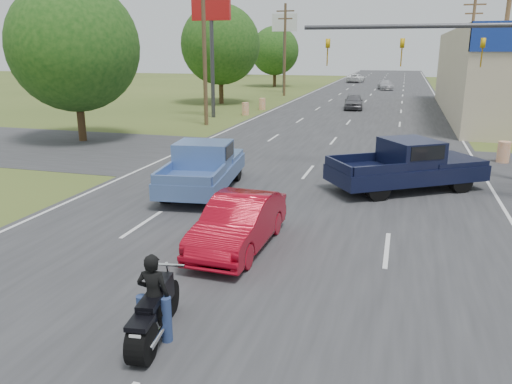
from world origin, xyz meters
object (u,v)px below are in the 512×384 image
(rider, at_px, (154,301))
(blue_pickup, at_px, (204,166))
(red_convertible, at_px, (239,223))
(navy_pickup, at_px, (410,165))
(distant_car_grey, at_px, (354,102))
(motorcycle, at_px, (153,316))
(distant_car_silver, at_px, (385,85))
(distant_car_white, at_px, (356,78))

(rider, xyz_separation_m, blue_pickup, (-2.96, 9.71, 0.13))
(red_convertible, relative_size, navy_pickup, 0.70)
(distant_car_grey, bearing_deg, red_convertible, -94.63)
(rider, relative_size, distant_car_grey, 0.41)
(red_convertible, relative_size, distant_car_grey, 1.09)
(motorcycle, xyz_separation_m, blue_pickup, (-2.97, 9.77, 0.40))
(distant_car_grey, bearing_deg, distant_car_silver, 80.61)
(navy_pickup, relative_size, distant_car_grey, 1.54)
(distant_car_white, bearing_deg, motorcycle, 99.56)
(distant_car_grey, bearing_deg, navy_pickup, -85.09)
(navy_pickup, height_order, distant_car_white, navy_pickup)
(distant_car_grey, distance_m, distant_car_silver, 24.17)
(navy_pickup, height_order, distant_car_grey, navy_pickup)
(distant_car_silver, height_order, distant_car_white, distant_car_white)
(red_convertible, bearing_deg, distant_car_grey, 92.42)
(red_convertible, height_order, distant_car_grey, red_convertible)
(red_convertible, distance_m, distant_car_white, 71.75)
(blue_pickup, xyz_separation_m, navy_pickup, (7.38, 2.20, 0.04))
(distant_car_grey, bearing_deg, motorcycle, -94.80)
(blue_pickup, distance_m, navy_pickup, 7.70)
(distant_car_silver, bearing_deg, blue_pickup, -104.48)
(blue_pickup, distance_m, distant_car_white, 66.55)
(distant_car_silver, relative_size, distant_car_white, 0.89)
(motorcycle, bearing_deg, distant_car_silver, 80.59)
(red_convertible, height_order, navy_pickup, navy_pickup)
(rider, height_order, distant_car_silver, rider)
(rider, relative_size, blue_pickup, 0.28)
(rider, xyz_separation_m, navy_pickup, (4.42, 11.91, 0.17))
(blue_pickup, xyz_separation_m, distant_car_silver, (4.53, 52.48, -0.31))
(distant_car_silver, bearing_deg, navy_pickup, -96.30)
(motorcycle, bearing_deg, rider, 90.00)
(rider, relative_size, navy_pickup, 0.26)
(rider, height_order, navy_pickup, navy_pickup)
(blue_pickup, xyz_separation_m, distant_car_grey, (2.74, 28.37, -0.26))
(red_convertible, relative_size, blue_pickup, 0.73)
(motorcycle, distance_m, distant_car_grey, 38.14)
(distant_car_silver, bearing_deg, red_convertible, -101.03)
(blue_pickup, bearing_deg, red_convertible, -66.63)
(red_convertible, distance_m, distant_car_silver, 57.60)
(blue_pickup, xyz_separation_m, distant_car_white, (-0.69, 66.54, -0.27))
(red_convertible, bearing_deg, blue_pickup, 122.65)
(distant_car_white, bearing_deg, navy_pickup, 103.96)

